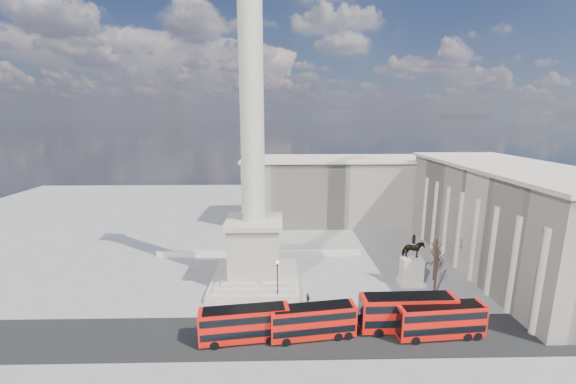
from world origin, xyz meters
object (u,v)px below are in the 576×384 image
(red_bus_a, at_px, (245,324))
(equestrian_statue, at_px, (412,267))
(victorian_lamp, at_px, (277,277))
(red_bus_b, at_px, (313,321))
(nelsons_column, at_px, (254,206))
(pedestrian_walking, at_px, (348,313))
(pedestrian_crossing, at_px, (308,299))
(pedestrian_standing, at_px, (453,312))
(red_bus_c, at_px, (408,312))
(red_bus_d, at_px, (441,320))

(red_bus_a, xyz_separation_m, equestrian_statue, (25.64, 14.45, 0.70))
(victorian_lamp, bearing_deg, red_bus_b, -63.90)
(equestrian_statue, bearing_deg, red_bus_b, -141.05)
(nelsons_column, height_order, pedestrian_walking, nelsons_column)
(equestrian_statue, bearing_deg, nelsons_column, 177.08)
(victorian_lamp, distance_m, pedestrian_walking, 11.25)
(pedestrian_crossing, bearing_deg, pedestrian_walking, -166.09)
(pedestrian_walking, distance_m, pedestrian_standing, 14.34)
(victorian_lamp, distance_m, pedestrian_crossing, 5.41)
(victorian_lamp, height_order, pedestrian_crossing, victorian_lamp)
(red_bus_c, distance_m, equestrian_statue, 13.77)
(pedestrian_walking, distance_m, pedestrian_crossing, 6.54)
(equestrian_statue, bearing_deg, red_bus_c, -112.08)
(equestrian_statue, distance_m, pedestrian_crossing, 18.47)
(pedestrian_crossing, bearing_deg, equestrian_statue, -107.40)
(red_bus_b, height_order, red_bus_d, red_bus_d)
(nelsons_column, bearing_deg, pedestrian_standing, -22.65)
(nelsons_column, height_order, pedestrian_standing, nelsons_column)
(nelsons_column, distance_m, pedestrian_walking, 21.22)
(red_bus_a, xyz_separation_m, pedestrian_standing, (27.70, 4.25, -1.33))
(red_bus_b, relative_size, pedestrian_walking, 5.70)
(nelsons_column, distance_m, red_bus_a, 19.00)
(red_bus_c, bearing_deg, pedestrian_walking, 158.96)
(red_bus_a, bearing_deg, victorian_lamp, 60.73)
(red_bus_d, xyz_separation_m, pedestrian_walking, (-10.70, 4.02, -1.36))
(nelsons_column, distance_m, red_bus_b, 20.36)
(red_bus_d, height_order, pedestrian_standing, red_bus_d)
(nelsons_column, relative_size, pedestrian_crossing, 28.60)
(victorian_lamp, xyz_separation_m, equestrian_statue, (21.77, 4.83, -0.72))
(red_bus_c, height_order, red_bus_d, red_bus_c)
(red_bus_d, distance_m, pedestrian_crossing, 17.80)
(nelsons_column, xyz_separation_m, red_bus_b, (8.20, -15.28, -10.67))
(red_bus_b, height_order, red_bus_c, red_bus_c)
(red_bus_b, distance_m, pedestrian_standing, 19.76)
(nelsons_column, height_order, pedestrian_crossing, nelsons_column)
(red_bus_c, xyz_separation_m, pedestrian_crossing, (-12.15, 6.72, -1.67))
(pedestrian_standing, bearing_deg, victorian_lamp, -50.69)
(red_bus_b, distance_m, equestrian_statue, 22.25)
(red_bus_a, relative_size, red_bus_b, 1.02)
(red_bus_c, relative_size, pedestrian_standing, 6.25)
(red_bus_b, distance_m, red_bus_c, 12.18)
(nelsons_column, bearing_deg, pedestrian_walking, -41.02)
(victorian_lamp, relative_size, equestrian_statue, 0.74)
(equestrian_statue, relative_size, pedestrian_walking, 4.52)
(red_bus_d, bearing_deg, nelsons_column, 142.26)
(pedestrian_standing, bearing_deg, red_bus_a, -29.28)
(pedestrian_standing, height_order, pedestrian_crossing, pedestrian_standing)
(red_bus_c, distance_m, pedestrian_walking, 7.71)
(nelsons_column, bearing_deg, red_bus_a, -90.53)
(nelsons_column, xyz_separation_m, pedestrian_standing, (27.55, -11.50, -11.96))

